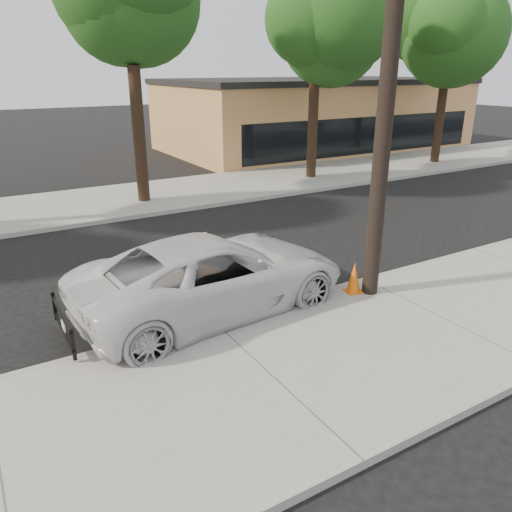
% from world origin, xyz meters
% --- Properties ---
extents(ground, '(120.00, 120.00, 0.00)m').
position_xyz_m(ground, '(0.00, 0.00, 0.00)').
color(ground, black).
rests_on(ground, ground).
extents(near_sidewalk, '(90.00, 4.40, 0.15)m').
position_xyz_m(near_sidewalk, '(0.00, -4.30, 0.07)').
color(near_sidewalk, gray).
rests_on(near_sidewalk, ground).
extents(far_sidewalk, '(90.00, 5.00, 0.15)m').
position_xyz_m(far_sidewalk, '(0.00, 8.50, 0.07)').
color(far_sidewalk, gray).
rests_on(far_sidewalk, ground).
extents(curb_near, '(90.00, 0.12, 0.16)m').
position_xyz_m(curb_near, '(0.00, -2.10, 0.07)').
color(curb_near, '#9E9B93').
rests_on(curb_near, ground).
extents(building_main, '(18.00, 10.00, 4.00)m').
position_xyz_m(building_main, '(16.00, 16.00, 2.00)').
color(building_main, tan).
rests_on(building_main, ground).
extents(utility_pole, '(1.40, 0.34, 9.00)m').
position_xyz_m(utility_pole, '(3.60, -2.70, 4.70)').
color(utility_pole, black).
rests_on(utility_pole, near_sidewalk).
extents(tree_c, '(4.96, 4.80, 9.55)m').
position_xyz_m(tree_c, '(2.22, 7.64, 6.91)').
color(tree_c, black).
rests_on(tree_c, far_sidewalk).
extents(tree_d, '(4.50, 4.35, 8.75)m').
position_xyz_m(tree_d, '(10.20, 7.95, 6.37)').
color(tree_d, black).
rests_on(tree_d, far_sidewalk).
extents(tree_e, '(4.80, 4.65, 9.25)m').
position_xyz_m(tree_e, '(18.21, 7.74, 6.70)').
color(tree_e, black).
rests_on(tree_e, far_sidewalk).
extents(police_cruiser, '(6.01, 3.14, 1.62)m').
position_xyz_m(police_cruiser, '(0.37, -1.45, 0.81)').
color(police_cruiser, silver).
rests_on(police_cruiser, ground).
extents(traffic_cone, '(0.42, 0.42, 0.69)m').
position_xyz_m(traffic_cone, '(3.30, -2.50, 0.48)').
color(traffic_cone, orange).
rests_on(traffic_cone, near_sidewalk).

